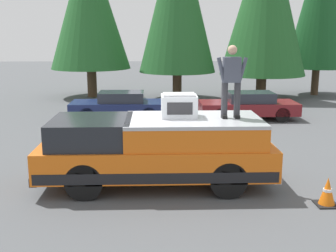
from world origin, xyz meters
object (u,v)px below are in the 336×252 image
Objects in this scene: compressor_unit at (179,106)px; person_on_truck_bed at (231,80)px; pickup_truck at (156,150)px; parked_car_maroon at (249,106)px; parked_car_navy at (120,105)px; traffic_cone at (327,192)px.

person_on_truck_bed is at bearing -96.50° from compressor_unit.
parked_car_maroon is (7.84, -3.99, -0.29)m from pickup_truck.
pickup_truck reaches higher than parked_car_navy.
compressor_unit is 3.81m from traffic_cone.
pickup_truck is 3.28× the size of person_on_truck_bed.
person_on_truck_bed is 8.38m from parked_car_maroon.
person_on_truck_bed is (-0.14, -1.21, 0.62)m from compressor_unit.
person_on_truck_bed reaches higher than traffic_cone.
parked_car_maroon is 5.50m from parked_car_navy.
person_on_truck_bed reaches higher than parked_car_navy.
pickup_truck is 3.92m from traffic_cone.
compressor_unit is at bearing 63.99° from traffic_cone.
compressor_unit is (0.14, -0.54, 1.05)m from pickup_truck.
parked_car_navy is (8.10, 1.51, -0.29)m from pickup_truck.
pickup_truck is at bearing 90.16° from person_on_truck_bed.
compressor_unit is at bearing 155.87° from parked_car_maroon.
pickup_truck is 1.35× the size of parked_car_maroon.
parked_car_maroon is (7.69, -3.45, -1.35)m from compressor_unit.
pickup_truck is 6.60× the size of compressor_unit.
parked_car_maroon is at bearing -24.13° from compressor_unit.
traffic_cone is at bearing -110.60° from pickup_truck.
compressor_unit is 8.54m from parked_car_maroon.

